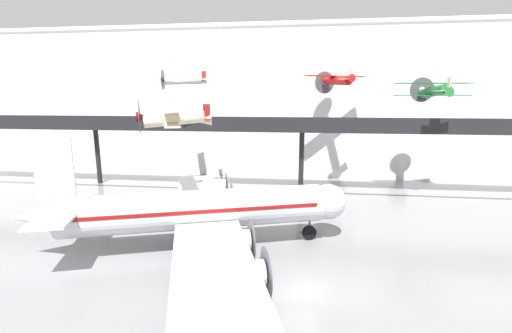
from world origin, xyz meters
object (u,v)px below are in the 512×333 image
object	(u,v)px
suspended_plane_cream_biplane	(174,119)
info_sign_pedestal	(268,271)
suspended_plane_red_highwing	(337,80)
airliner_silver_main	(196,210)
suspended_plane_silver_racer	(184,81)
suspended_plane_green_biplane	(434,91)

from	to	relation	value
suspended_plane_cream_biplane	info_sign_pedestal	world-z (taller)	suspended_plane_cream_biplane
suspended_plane_cream_biplane	suspended_plane_red_highwing	xyz separation A→B (m)	(17.57, 15.81, 4.49)
suspended_plane_red_highwing	info_sign_pedestal	distance (m)	31.33
airliner_silver_main	suspended_plane_cream_biplane	size ratio (longest dim) A/B	3.13
airliner_silver_main	suspended_plane_silver_racer	distance (m)	22.67
suspended_plane_green_biplane	info_sign_pedestal	size ratio (longest dim) A/B	7.24
suspended_plane_red_highwing	suspended_plane_cream_biplane	bearing A→B (deg)	106.29
airliner_silver_main	suspended_plane_silver_racer	world-z (taller)	suspended_plane_silver_racer
suspended_plane_green_biplane	info_sign_pedestal	world-z (taller)	suspended_plane_green_biplane
airliner_silver_main	suspended_plane_red_highwing	size ratio (longest dim) A/B	3.57
suspended_plane_red_highwing	suspended_plane_green_biplane	bearing A→B (deg)	-136.96
suspended_plane_cream_biplane	suspended_plane_red_highwing	bearing A→B (deg)	-160.94
suspended_plane_red_highwing	info_sign_pedestal	xyz separation A→B (m)	(-6.92, -26.80, -14.67)
airliner_silver_main	suspended_plane_red_highwing	distance (m)	29.00
suspended_plane_cream_biplane	airliner_silver_main	bearing A→B (deg)	97.53
suspended_plane_green_biplane	suspended_plane_cream_biplane	size ratio (longest dim) A/B	0.92
suspended_plane_cream_biplane	info_sign_pedestal	bearing A→B (deg)	111.15
suspended_plane_silver_racer	suspended_plane_green_biplane	world-z (taller)	suspended_plane_silver_racer
suspended_plane_cream_biplane	suspended_plane_red_highwing	distance (m)	24.05
suspended_plane_green_biplane	suspended_plane_red_highwing	size ratio (longest dim) A/B	1.04
info_sign_pedestal	suspended_plane_cream_biplane	bearing A→B (deg)	103.62
suspended_plane_green_biplane	info_sign_pedestal	xyz separation A→B (m)	(-18.17, -22.43, -13.08)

